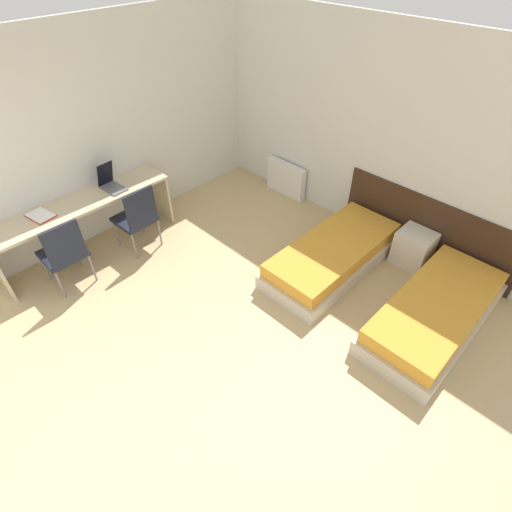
{
  "coord_description": "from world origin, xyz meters",
  "views": [
    {
      "loc": [
        2.39,
        0.03,
        3.52
      ],
      "look_at": [
        0.0,
        2.47,
        0.55
      ],
      "focal_mm": 28.0,
      "sensor_mm": 36.0,
      "label": 1
    }
  ],
  "objects_px": {
    "nightstand": "(413,248)",
    "chair_near_notebook": "(64,251)",
    "bed_near_door": "(435,313)",
    "chair_near_laptop": "(137,216)",
    "bed_near_window": "(333,256)",
    "laptop": "(111,183)"
  },
  "relations": [
    {
      "from": "bed_near_door",
      "to": "chair_near_laptop",
      "type": "xyz_separation_m",
      "value": [
        -3.45,
        -1.49,
        0.34
      ]
    },
    {
      "from": "chair_near_notebook",
      "to": "laptop",
      "type": "height_order",
      "value": "laptop"
    },
    {
      "from": "bed_near_door",
      "to": "nightstand",
      "type": "height_order",
      "value": "nightstand"
    },
    {
      "from": "chair_near_notebook",
      "to": "laptop",
      "type": "bearing_deg",
      "value": 115.3
    },
    {
      "from": "chair_near_notebook",
      "to": "chair_near_laptop",
      "type": "bearing_deg",
      "value": 90.01
    },
    {
      "from": "nightstand",
      "to": "laptop",
      "type": "distance_m",
      "value": 4.0
    },
    {
      "from": "bed_near_door",
      "to": "chair_near_notebook",
      "type": "distance_m",
      "value": 4.26
    },
    {
      "from": "bed_near_window",
      "to": "bed_near_door",
      "type": "bearing_deg",
      "value": 0.0
    },
    {
      "from": "bed_near_window",
      "to": "nightstand",
      "type": "relative_size",
      "value": 4.12
    },
    {
      "from": "laptop",
      "to": "bed_near_door",
      "type": "bearing_deg",
      "value": 16.5
    },
    {
      "from": "nightstand",
      "to": "chair_near_laptop",
      "type": "height_order",
      "value": "chair_near_laptop"
    },
    {
      "from": "bed_near_door",
      "to": "nightstand",
      "type": "relative_size",
      "value": 4.12
    },
    {
      "from": "bed_near_door",
      "to": "chair_near_notebook",
      "type": "relative_size",
      "value": 2.06
    },
    {
      "from": "chair_near_laptop",
      "to": "chair_near_notebook",
      "type": "bearing_deg",
      "value": -92.45
    },
    {
      "from": "nightstand",
      "to": "chair_near_laptop",
      "type": "distance_m",
      "value": 3.59
    },
    {
      "from": "bed_near_window",
      "to": "chair_near_notebook",
      "type": "relative_size",
      "value": 2.06
    },
    {
      "from": "laptop",
      "to": "bed_near_window",
      "type": "bearing_deg",
      "value": 26.2
    },
    {
      "from": "chair_near_laptop",
      "to": "laptop",
      "type": "xyz_separation_m",
      "value": [
        -0.45,
        -0.03,
        0.32
      ]
    },
    {
      "from": "laptop",
      "to": "nightstand",
      "type": "bearing_deg",
      "value": 30.85
    },
    {
      "from": "bed_near_door",
      "to": "laptop",
      "type": "distance_m",
      "value": 4.23
    },
    {
      "from": "nightstand",
      "to": "chair_near_notebook",
      "type": "relative_size",
      "value": 0.5
    },
    {
      "from": "nightstand",
      "to": "laptop",
      "type": "relative_size",
      "value": 1.31
    }
  ]
}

